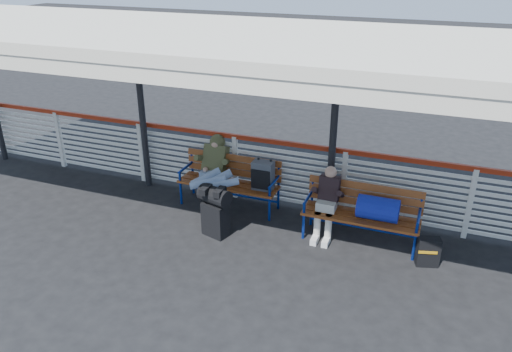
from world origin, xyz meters
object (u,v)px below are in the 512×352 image
at_px(luggage_stack, 215,209).
at_px(bench_right, 371,209).
at_px(bench_left, 242,176).
at_px(traveler_man, 214,175).
at_px(companion_person, 327,202).
at_px(suitcase_side, 428,252).

height_order(luggage_stack, bench_right, bench_right).
relative_size(bench_left, traveler_man, 1.10).
distance_m(bench_left, traveler_man, 0.53).
distance_m(luggage_stack, bench_left, 1.04).
relative_size(bench_right, companion_person, 1.57).
bearing_deg(traveler_man, bench_right, -0.73).
bearing_deg(luggage_stack, companion_person, 37.69).
bearing_deg(suitcase_side, bench_left, 152.13).
relative_size(luggage_stack, traveler_man, 0.52).
distance_m(bench_left, suitcase_side, 3.30).
relative_size(bench_left, suitcase_side, 4.06).
distance_m(luggage_stack, traveler_man, 0.81).
bearing_deg(traveler_man, suitcase_side, -5.30).
xyz_separation_m(bench_left, bench_right, (2.30, -0.37, -0.01)).
xyz_separation_m(bench_left, suitcase_side, (3.21, -0.67, -0.39)).
bearing_deg(suitcase_side, companion_person, 153.45).
distance_m(bench_left, bench_right, 2.33).
distance_m(luggage_stack, bench_right, 2.43).
height_order(companion_person, suitcase_side, companion_person).
xyz_separation_m(companion_person, suitcase_side, (1.60, -0.30, -0.37)).
bearing_deg(companion_person, bench_left, 166.85).
distance_m(bench_right, companion_person, 0.69).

